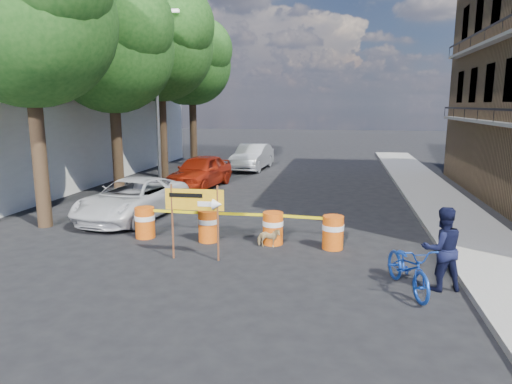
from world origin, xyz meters
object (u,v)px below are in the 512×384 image
at_px(barrel_mid_left, 208,225).
at_px(detour_sign, 202,206).
at_px(sedan_red, 200,171).
at_px(barrel_mid_right, 273,227).
at_px(pedestrian, 442,249).
at_px(bicycle, 410,246).
at_px(barrel_far_left, 145,222).
at_px(dog, 269,238).
at_px(sedan_silver, 252,157).
at_px(suv_white, 133,199).
at_px(barrel_far_right, 333,232).

relative_size(barrel_mid_left, detour_sign, 0.47).
bearing_deg(sedan_red, barrel_mid_right, -53.13).
bearing_deg(pedestrian, bicycle, 3.82).
xyz_separation_m(pedestrian, bicycle, (-0.68, -0.23, 0.10)).
xyz_separation_m(barrel_mid_left, sedan_red, (-2.79, 8.17, 0.29)).
bearing_deg(sedan_red, barrel_far_left, -76.78).
xyz_separation_m(barrel_mid_right, dog, (-0.07, -0.31, -0.21)).
bearing_deg(barrel_mid_left, detour_sign, -78.22).
distance_m(barrel_mid_left, sedan_silver, 14.55).
bearing_deg(dog, barrel_mid_left, 79.42).
distance_m(barrel_mid_right, pedestrian, 4.65).
relative_size(barrel_mid_right, detour_sign, 0.47).
xyz_separation_m(barrel_far_left, bicycle, (6.98, -2.63, 0.51)).
bearing_deg(detour_sign, barrel_far_left, 143.34).
xyz_separation_m(detour_sign, pedestrian, (5.42, -0.84, -0.51)).
bearing_deg(barrel_mid_left, suv_white, 146.92).
distance_m(barrel_mid_left, barrel_mid_right, 1.83).
bearing_deg(barrel_mid_left, dog, -7.04).
relative_size(bicycle, sedan_red, 0.44).
bearing_deg(barrel_mid_right, barrel_far_left, -178.85).
distance_m(pedestrian, suv_white, 10.12).
distance_m(barrel_far_right, sedan_silver, 15.35).
bearing_deg(barrel_far_left, barrel_mid_left, -0.60).
distance_m(barrel_far_right, bicycle, 3.07).
relative_size(barrel_far_right, pedestrian, 0.51).
bearing_deg(sedan_silver, detour_sign, -78.83).
distance_m(pedestrian, bicycle, 0.72).
relative_size(barrel_far_left, pedestrian, 0.51).
bearing_deg(barrel_far_right, barrel_far_left, 179.43).
relative_size(barrel_mid_right, bicycle, 0.46).
height_order(detour_sign, dog, detour_sign).
bearing_deg(pedestrian, detour_sign, -23.56).
bearing_deg(barrel_far_right, barrel_mid_left, 179.45).
height_order(barrel_far_right, sedan_red, sedan_red).
distance_m(detour_sign, sedan_silver, 16.13).
xyz_separation_m(barrel_far_right, bicycle, (1.59, -2.58, 0.51)).
height_order(detour_sign, sedan_red, detour_sign).
xyz_separation_m(barrel_mid_left, bicycle, (5.06, -2.61, 0.51)).
distance_m(dog, sedan_red, 9.56).
height_order(pedestrian, dog, pedestrian).
bearing_deg(barrel_far_left, sedan_silver, 88.58).
height_order(barrel_mid_right, sedan_red, sedan_red).
distance_m(barrel_mid_right, bicycle, 4.25).
bearing_deg(barrel_far_left, suv_white, 123.07).
xyz_separation_m(suv_white, sedan_silver, (1.74, 12.31, 0.08)).
bearing_deg(suv_white, bicycle, -22.70).
xyz_separation_m(barrel_far_right, dog, (-1.71, -0.18, -0.21)).
relative_size(barrel_mid_left, pedestrian, 0.51).
height_order(pedestrian, sedan_red, pedestrian).
height_order(barrel_far_right, detour_sign, detour_sign).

